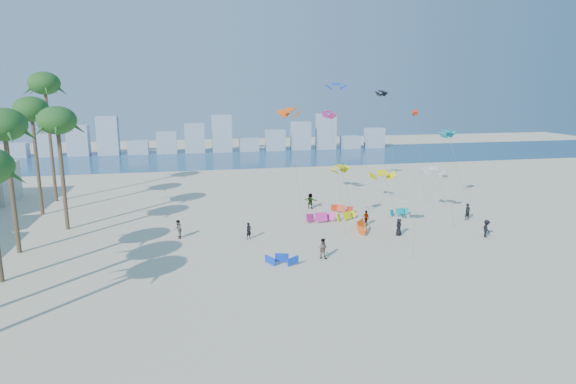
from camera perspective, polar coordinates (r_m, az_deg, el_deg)
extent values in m
plane|color=beige|center=(33.75, 0.63, -13.49)|extent=(220.00, 220.00, 0.00)
plane|color=navy|center=(102.92, -8.11, 4.00)|extent=(220.00, 220.00, 0.00)
imported|color=black|center=(47.71, -4.65, -4.59)|extent=(0.74, 0.69, 1.69)
imported|color=gray|center=(42.48, 4.09, -6.65)|extent=(1.11, 1.03, 1.82)
imported|color=black|center=(50.00, 12.96, -4.05)|extent=(0.98, 1.01, 1.75)
imported|color=gray|center=(52.92, 9.19, -3.03)|extent=(0.71, 1.05, 1.65)
imported|color=black|center=(51.98, 22.38, -4.03)|extent=(0.86, 1.25, 1.79)
imported|color=gray|center=(59.45, 2.65, -1.05)|extent=(1.76, 1.51, 1.91)
imported|color=black|center=(57.85, 20.43, -2.21)|extent=(0.77, 0.59, 1.91)
imported|color=gray|center=(48.99, -12.84, -4.31)|extent=(0.76, 0.95, 1.86)
cylinder|color=#595959|center=(51.05, 7.23, -0.75)|extent=(1.34, 2.52, 6.46)
cylinder|color=#595959|center=(49.75, 5.89, 2.29)|extent=(0.83, 3.87, 12.16)
cylinder|color=#595959|center=(61.31, 19.47, 2.27)|extent=(1.69, 3.32, 9.49)
cylinder|color=#595959|center=(56.87, 0.87, 3.55)|extent=(1.10, 2.29, 12.05)
cylinder|color=#595959|center=(67.05, 12.11, 5.49)|extent=(1.69, 4.10, 14.08)
cylinder|color=#595959|center=(55.63, 17.95, -0.58)|extent=(0.14, 5.01, 5.72)
cylinder|color=#595959|center=(64.99, 6.09, 5.93)|extent=(0.26, 3.28, 15.06)
cylinder|color=#595959|center=(65.13, 15.28, 4.07)|extent=(0.57, 3.53, 11.66)
cylinder|color=#595959|center=(45.26, 12.81, -2.53)|extent=(0.96, 5.48, 6.69)
cylinder|color=brown|center=(48.96, -29.81, 0.17)|extent=(0.40, 0.40, 11.53)
ellipsoid|color=#1C501D|center=(48.24, -30.54, 6.88)|extent=(3.80, 3.80, 2.85)
cylinder|color=brown|center=(54.90, -25.07, 1.72)|extent=(0.40, 0.40, 11.39)
ellipsoid|color=#1C501D|center=(54.26, -25.62, 7.64)|extent=(3.80, 3.80, 2.85)
cylinder|color=brown|center=(62.61, -27.51, 3.05)|extent=(0.40, 0.40, 12.23)
ellipsoid|color=#1C501D|center=(62.06, -28.07, 8.63)|extent=(3.80, 3.80, 2.85)
cylinder|color=brown|center=(69.17, -26.22, 5.15)|extent=(0.40, 0.40, 15.12)
ellipsoid|color=#1C501D|center=(68.81, -26.83, 11.39)|extent=(3.80, 3.80, 2.85)
cube|color=#9EADBF|center=(117.87, -29.37, 4.32)|extent=(4.40, 3.00, 3.00)
cube|color=#9EADBF|center=(116.06, -26.49, 4.96)|extent=(4.40, 3.00, 4.80)
cube|color=#9EADBF|center=(114.56, -23.52, 5.60)|extent=(4.40, 3.00, 6.60)
cube|color=#9EADBF|center=(113.40, -20.48, 6.24)|extent=(4.40, 3.00, 8.40)
cube|color=#9EADBF|center=(112.93, -17.26, 5.07)|extent=(4.40, 3.00, 3.00)
cube|color=#9EADBF|center=(112.41, -14.13, 5.68)|extent=(4.40, 3.00, 4.80)
cube|color=#9EADBF|center=(112.25, -10.97, 6.28)|extent=(4.40, 3.00, 6.60)
cube|color=#9EADBF|center=(112.43, -7.81, 6.86)|extent=(4.40, 3.00, 8.40)
cube|color=#9EADBF|center=(113.33, -4.63, 5.60)|extent=(4.40, 3.00, 3.00)
cube|color=#9EADBF|center=(114.17, -1.53, 6.14)|extent=(4.40, 3.00, 4.80)
cube|color=#9EADBF|center=(115.35, 1.52, 6.65)|extent=(4.40, 3.00, 6.60)
cube|color=#9EADBF|center=(116.85, 4.50, 7.14)|extent=(4.40, 3.00, 8.40)
cube|color=#9EADBF|center=(119.01, 7.36, 5.86)|extent=(4.40, 3.00, 3.00)
cube|color=#9EADBF|center=(121.09, 10.16, 6.31)|extent=(4.40, 3.00, 4.80)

